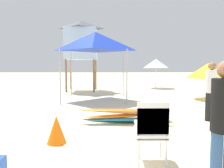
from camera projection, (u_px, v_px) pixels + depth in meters
ground at (61, 160)px, 3.87m from camera, size 80.00×80.00×0.00m
stacked_plastic_chairs at (152, 127)px, 3.63m from camera, size 0.48×0.48×1.02m
surfboard_pile at (126, 115)px, 6.28m from camera, size 2.63×0.82×0.40m
lifeguard_near_left at (211, 87)px, 6.44m from camera, size 0.32×0.32×1.64m
popup_canopy at (95, 41)px, 10.07m from camera, size 2.62×2.62×2.98m
lifeguard_tower at (81, 40)px, 13.66m from camera, size 1.98×1.98×4.11m
beach_umbrella_left at (156, 63)px, 15.40m from camera, size 1.65×1.65×1.92m
beach_umbrella_mid at (208, 71)px, 10.47m from camera, size 1.93×1.93×1.64m
traffic_cone_near at (56, 129)px, 4.64m from camera, size 0.40×0.40×0.57m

